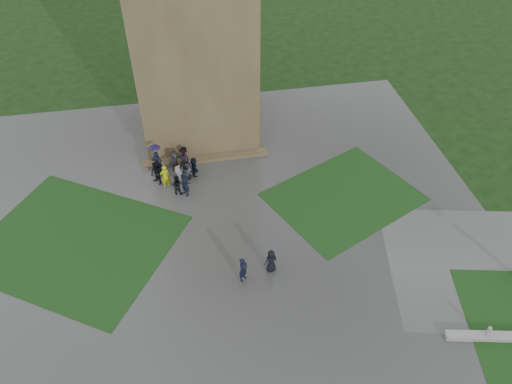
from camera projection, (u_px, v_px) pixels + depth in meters
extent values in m
plane|color=black|center=(226.00, 275.00, 28.00)|extent=(120.00, 120.00, 0.00)
cube|color=#3B3B38|center=(221.00, 248.00, 29.45)|extent=(34.00, 34.00, 0.02)
cube|color=#153613|center=(76.00, 242.00, 29.77)|extent=(14.10, 13.46, 0.01)
cube|color=#153613|center=(344.00, 197.00, 32.76)|extent=(11.12, 10.15, 0.01)
cube|color=brown|center=(190.00, 12.00, 32.91)|extent=(8.00, 8.00, 18.00)
cube|color=brown|center=(206.00, 158.00, 35.65)|extent=(9.00, 0.80, 0.22)
cylinder|color=gray|center=(488.00, 333.00, 24.73)|extent=(0.20, 0.20, 0.90)
cube|color=#A5A5A1|center=(186.00, 170.00, 34.16)|extent=(1.51, 1.00, 0.06)
cube|color=#A5A5A1|center=(179.00, 175.00, 34.07)|extent=(0.23, 0.39, 0.41)
cube|color=#A5A5A1|center=(194.00, 169.00, 34.56)|extent=(0.23, 0.39, 0.41)
cube|color=#A5A5A1|center=(184.00, 166.00, 34.14)|extent=(1.35, 0.65, 0.39)
imported|color=black|center=(186.00, 167.00, 33.54)|extent=(1.09, 0.94, 1.88)
imported|color=black|center=(194.00, 167.00, 33.94)|extent=(0.58, 1.37, 1.45)
imported|color=black|center=(184.00, 156.00, 34.74)|extent=(0.73, 1.49, 1.54)
imported|color=#434247|center=(175.00, 161.00, 34.31)|extent=(1.40, 1.38, 1.56)
imported|color=black|center=(157.00, 163.00, 33.97)|extent=(0.69, 0.48, 1.83)
imported|color=black|center=(156.00, 174.00, 33.18)|extent=(0.89, 0.97, 1.74)
imported|color=#C1D20C|center=(165.00, 176.00, 33.00)|extent=(0.73, 0.59, 1.72)
imported|color=black|center=(177.00, 185.00, 32.55)|extent=(0.80, 0.61, 1.46)
imported|color=black|center=(185.00, 184.00, 32.31)|extent=(0.72, 0.80, 1.83)
imported|color=#434247|center=(188.00, 172.00, 33.45)|extent=(0.45, 0.76, 1.53)
imported|color=#B84B94|center=(186.00, 157.00, 32.56)|extent=(0.85, 0.85, 0.78)
imported|color=#3E2D7D|center=(155.00, 149.00, 33.21)|extent=(0.73, 0.73, 0.64)
imported|color=black|center=(243.00, 270.00, 27.20)|extent=(0.70, 0.71, 1.65)
imported|color=black|center=(271.00, 261.00, 27.74)|extent=(0.87, 0.71, 1.54)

